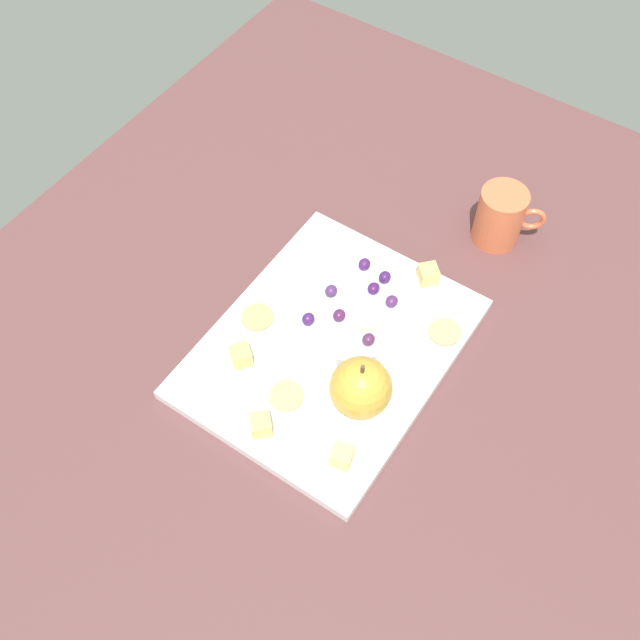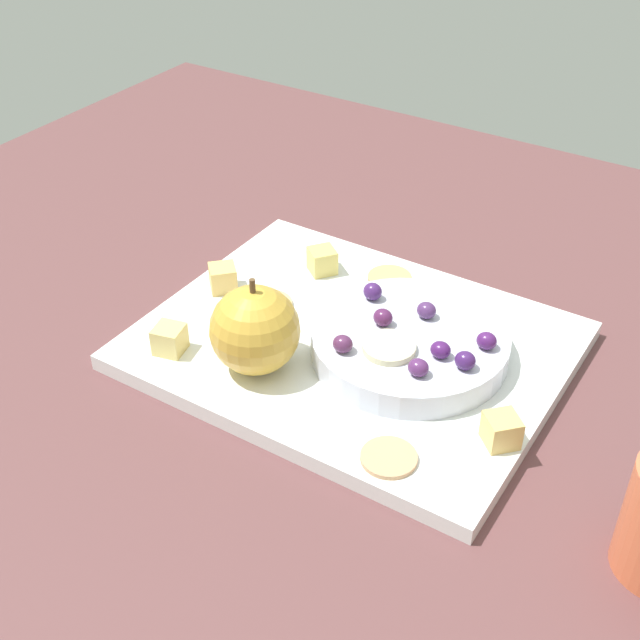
{
  "view_description": "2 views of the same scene",
  "coord_description": "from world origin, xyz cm",
  "views": [
    {
      "loc": [
        44.96,
        30.88,
        90.21
      ],
      "look_at": [
        -0.88,
        0.02,
        8.13
      ],
      "focal_mm": 42.78,
      "sensor_mm": 36.0,
      "label": 1
    },
    {
      "loc": [
        -30.51,
        55.76,
        51.94
      ],
      "look_at": [
        1.89,
        4.79,
        8.14
      ],
      "focal_mm": 47.73,
      "sensor_mm": 36.0,
      "label": 2
    }
  ],
  "objects": [
    {
      "name": "table",
      "position": [
        0.0,
        0.0,
        1.8
      ],
      "size": [
        127.1,
        100.71,
        3.6
      ],
      "primitive_type": "cube",
      "color": "brown",
      "rests_on": "ground"
    },
    {
      "name": "platter",
      "position": [
        -0.25,
        2.18,
        4.38
      ],
      "size": [
        36.84,
        29.25,
        1.57
      ],
      "primitive_type": "cube",
      "color": "white",
      "rests_on": "table"
    },
    {
      "name": "serving_dish",
      "position": [
        -5.34,
        1.5,
        6.39
      ],
      "size": [
        17.44,
        17.44,
        2.44
      ],
      "primitive_type": "cylinder",
      "color": "silver",
      "rests_on": "platter"
    },
    {
      "name": "apple_whole",
      "position": [
        5.1,
        10.03,
        9.06
      ],
      "size": [
        7.79,
        7.79,
        7.79
      ],
      "primitive_type": "sphere",
      "color": "gold",
      "rests_on": "platter"
    },
    {
      "name": "apple_stem",
      "position": [
        5.1,
        10.03,
        13.55
      ],
      "size": [
        0.5,
        0.5,
        1.2
      ],
      "primitive_type": "cylinder",
      "color": "brown",
      "rests_on": "apple_whole"
    },
    {
      "name": "cheese_cube_0",
      "position": [
        -16.51,
        7.54,
        6.43
      ],
      "size": [
        3.57,
        3.57,
        2.53
      ],
      "primitive_type": "cube",
      "rotation": [
        0.0,
        0.0,
        0.81
      ],
      "color": "#E7C46B",
      "rests_on": "platter"
    },
    {
      "name": "cheese_cube_1",
      "position": [
        12.85,
        12.39,
        6.43
      ],
      "size": [
        3.06,
        3.06,
        2.53
      ],
      "primitive_type": "cube",
      "rotation": [
        0.0,
        0.0,
        0.24
      ],
      "color": "#E8CF77",
      "rests_on": "platter"
    },
    {
      "name": "cheese_cube_2",
      "position": [
        14.95,
        1.98,
        6.43
      ],
      "size": [
        3.57,
        3.57,
        2.53
      ],
      "primitive_type": "cube",
      "rotation": [
        0.0,
        0.0,
        0.79
      ],
      "color": "#F2C76B",
      "rests_on": "platter"
    },
    {
      "name": "cheese_cube_3",
      "position": [
        8.46,
        -5.96,
        6.43
      ],
      "size": [
        3.54,
        3.54,
        2.53
      ],
      "primitive_type": "cube",
      "rotation": [
        0.0,
        0.0,
        0.92
      ],
      "color": "#E5CE67",
      "rests_on": "platter"
    },
    {
      "name": "cracker_0",
      "position": [
        9.47,
        1.94,
        5.37
      ],
      "size": [
        4.41,
        4.41,
        0.4
      ],
      "primitive_type": "cylinder",
      "color": "tan",
      "rests_on": "platter"
    },
    {
      "name": "cracker_1",
      "position": [
        1.91,
        -8.26,
        5.37
      ],
      "size": [
        4.41,
        4.41,
        0.4
      ],
      "primitive_type": "cylinder",
      "color": "tan",
      "rests_on": "platter"
    },
    {
      "name": "cracker_2",
      "position": [
        -10.1,
        13.85,
        5.37
      ],
      "size": [
        4.41,
        4.41,
        0.4
      ],
      "primitive_type": "cylinder",
      "color": "tan",
      "rests_on": "platter"
    },
    {
      "name": "grape_0",
      "position": [
        -5.47,
        -1.28,
        8.36
      ],
      "size": [
        1.76,
        1.58,
        1.5
      ],
      "primitive_type": "ellipsoid",
      "color": "#502D62",
      "rests_on": "serving_dish"
    },
    {
      "name": "grape_1",
      "position": [
        -1.73,
        6.92,
        8.37
      ],
      "size": [
        1.76,
        1.58,
        1.53
      ],
      "primitive_type": "ellipsoid",
      "color": "#54274E",
      "rests_on": "serving_dish"
    },
    {
      "name": "grape_2",
      "position": [
        -8.53,
        6.29,
        8.35
      ],
      "size": [
        1.76,
        1.58,
        1.48
      ],
      "primitive_type": "ellipsoid",
      "color": "#55285F",
      "rests_on": "serving_dish"
    },
    {
      "name": "grape_3",
      "position": [
        0.02,
        -1.22,
        8.43
      ],
      "size": [
        1.76,
        1.58,
        1.65
      ],
      "primitive_type": "ellipsoid",
      "color": "#452162",
      "rests_on": "serving_dish"
    },
    {
      "name": "grape_4",
      "position": [
        -11.38,
        3.48,
        8.4
      ],
      "size": [
        1.76,
        1.58,
        1.6
      ],
      "primitive_type": "ellipsoid",
      "color": "#411E5D",
      "rests_on": "serving_dish"
    },
    {
      "name": "grape_5",
      "position": [
        -2.74,
        1.78,
        8.39
      ],
      "size": [
        1.76,
        1.58,
        1.57
      ],
      "primitive_type": "ellipsoid",
      "color": "#52204E",
      "rests_on": "serving_dish"
    },
    {
      "name": "grape_6",
      "position": [
        -9.01,
        3.18,
        8.32
      ],
      "size": [
        1.76,
        1.58,
        1.43
      ],
      "primitive_type": "ellipsoid",
      "color": "#481B5D",
      "rests_on": "serving_dish"
    },
    {
      "name": "grape_7",
      "position": [
        -11.77,
        0.14,
        8.36
      ],
      "size": [
        1.76,
        1.58,
        1.5
      ],
      "primitive_type": "ellipsoid",
      "color": "#4D1E61",
      "rests_on": "serving_dish"
    },
    {
      "name": "apple_slice_0",
      "position": [
        -4.98,
        4.72,
        7.9
      ],
      "size": [
        4.57,
        4.57,
        0.6
      ],
      "primitive_type": "cylinder",
      "color": "beige",
      "rests_on": "serving_dish"
    },
    {
      "name": "cup",
      "position": [
        -30.19,
        11.48,
        8.08
      ],
      "size": [
        6.81,
        9.45,
        8.96
      ],
      "color": "#E46D44",
      "rests_on": "table"
    }
  ]
}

